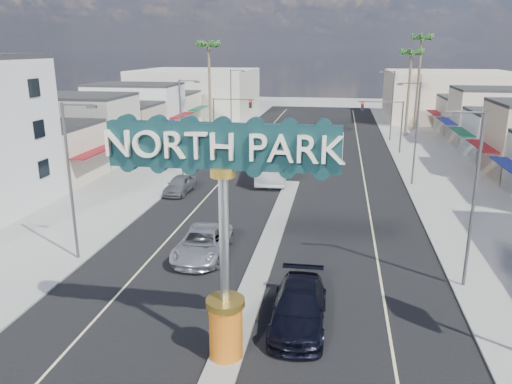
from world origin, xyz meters
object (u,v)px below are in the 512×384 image
(streetlight_r_near, at_px, (471,192))
(streetlight_r_mid, at_px, (415,129))
(suv_left, at_px, (203,243))
(suv_right, at_px, (299,308))
(streetlight_l_mid, at_px, (183,123))
(streetlight_l_near, at_px, (72,175))
(gateway_sign, at_px, (224,217))
(streetlight_r_far, at_px, (391,102))
(streetlight_l_far, at_px, (232,100))
(city_bus, at_px, (274,160))
(palm_left_far, at_px, (209,50))
(palm_right_mid, at_px, (411,57))
(palm_right_far, at_px, (422,43))
(car_parked_left, at_px, (180,184))
(traffic_signal_left, at_px, (228,113))
(traffic_signal_right, at_px, (386,116))

(streetlight_r_near, distance_m, streetlight_r_mid, 20.00)
(streetlight_r_near, height_order, suv_left, streetlight_r_near)
(suv_right, bearing_deg, streetlight_l_mid, 116.92)
(streetlight_l_near, bearing_deg, gateway_sign, -37.55)
(streetlight_r_far, distance_m, suv_right, 47.83)
(streetlight_l_far, relative_size, city_bus, 0.82)
(streetlight_l_near, height_order, streetlight_r_near, same)
(streetlight_l_near, distance_m, suv_left, 8.23)
(streetlight_l_near, height_order, suv_left, streetlight_l_near)
(gateway_sign, relative_size, streetlight_l_near, 1.02)
(streetlight_r_mid, bearing_deg, palm_left_far, 139.52)
(streetlight_l_mid, xyz_separation_m, suv_left, (6.85, -18.36, -4.26))
(suv_right, bearing_deg, streetlight_l_near, 158.42)
(streetlight_l_near, bearing_deg, palm_right_mid, 63.01)
(city_bus, bearing_deg, palm_right_mid, 55.04)
(streetlight_r_mid, height_order, streetlight_r_far, same)
(streetlight_l_mid, height_order, suv_left, streetlight_l_mid)
(streetlight_r_near, bearing_deg, palm_right_mid, 86.81)
(streetlight_l_far, height_order, palm_right_far, palm_right_far)
(car_parked_left, bearing_deg, streetlight_l_far, 95.84)
(suv_right, bearing_deg, palm_right_mid, 77.87)
(streetlight_l_near, relative_size, palm_left_far, 0.69)
(streetlight_l_far, xyz_separation_m, palm_right_far, (25.43, 10.00, 7.32))
(suv_left, bearing_deg, palm_right_mid, 69.01)
(car_parked_left, bearing_deg, palm_right_far, 60.51)
(streetlight_r_far, bearing_deg, palm_right_mid, 57.31)
(traffic_signal_left, relative_size, streetlight_l_near, 0.67)
(traffic_signal_left, height_order, streetlight_r_mid, streetlight_r_mid)
(streetlight_l_far, xyz_separation_m, streetlight_r_near, (20.87, -42.00, 0.00))
(suv_right, bearing_deg, traffic_signal_right, 79.80)
(gateway_sign, distance_m, palm_right_far, 62.20)
(suv_right, bearing_deg, palm_left_far, 108.52)
(suv_left, bearing_deg, suv_right, -47.58)
(gateway_sign, height_order, traffic_signal_left, gateway_sign)
(streetlight_l_near, relative_size, streetlight_l_mid, 1.00)
(traffic_signal_left, bearing_deg, suv_right, -73.21)
(streetlight_r_far, xyz_separation_m, city_bus, (-12.43, -20.81, -3.54))
(streetlight_r_mid, bearing_deg, suv_right, -107.44)
(streetlight_l_mid, bearing_deg, traffic_signal_left, 84.90)
(gateway_sign, bearing_deg, car_parked_left, 112.09)
(streetlight_r_near, bearing_deg, traffic_signal_left, 119.99)
(gateway_sign, bearing_deg, palm_left_far, 105.15)
(streetlight_l_mid, height_order, streetlight_r_near, same)
(traffic_signal_right, distance_m, palm_right_far, 20.59)
(streetlight_l_mid, xyz_separation_m, streetlight_r_near, (20.87, -20.00, 0.00))
(gateway_sign, bearing_deg, streetlight_r_mid, 69.58)
(traffic_signal_right, height_order, suv_right, traffic_signal_right)
(palm_left_far, distance_m, city_bus, 23.96)
(suv_left, distance_m, city_bus, 19.63)
(gateway_sign, height_order, palm_right_mid, palm_right_mid)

